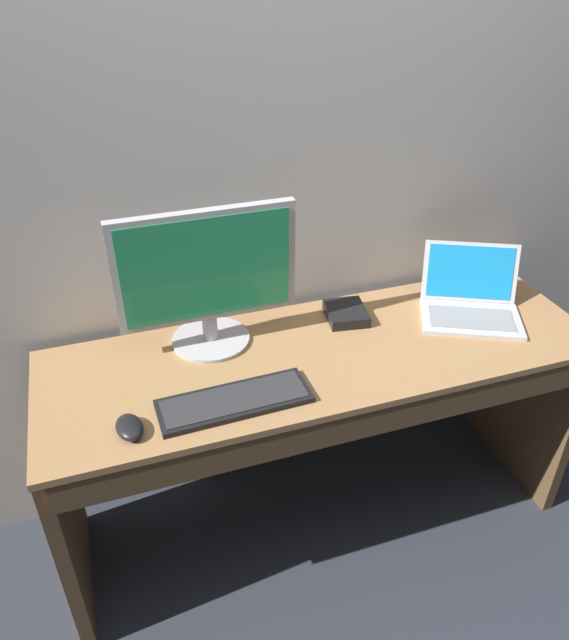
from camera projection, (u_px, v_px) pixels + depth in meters
name	position (u px, v px, depth m)	size (l,w,h in m)	color
ground_plane	(316.00, 514.00, 2.32)	(14.00, 14.00, 0.00)	#2D333D
back_wall	(289.00, 115.00, 1.82)	(5.11, 0.04, 2.81)	silver
desk	(323.00, 409.00, 2.01)	(1.73, 0.57, 0.77)	#A87A4C
laptop_silver	(470.00, 304.00, 2.05)	(0.41, 0.39, 0.20)	silver
external_monitor	(207.00, 276.00, 1.80)	(0.54, 0.25, 0.45)	#B7B7BC
wired_keyboard	(235.00, 401.00, 1.68)	(0.43, 0.16, 0.02)	black
computer_mouse	(130.00, 427.00, 1.58)	(0.07, 0.11, 0.04)	black
external_drive_box	(346.00, 313.00, 2.04)	(0.13, 0.15, 0.04)	black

